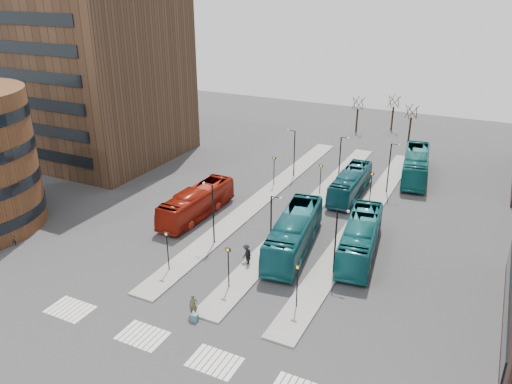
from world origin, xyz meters
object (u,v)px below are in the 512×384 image
at_px(teal_bus_b, 350,183).
at_px(commuter_c, 246,253).
at_px(suitcase, 195,318).
at_px(teal_bus_d, 416,165).
at_px(teal_bus_c, 361,238).
at_px(red_bus, 197,203).
at_px(bicycle_far, 11,239).
at_px(teal_bus_a, 294,233).
at_px(traveller, 193,305).
at_px(commuter_b, 249,258).
at_px(commuter_a, 190,219).

bearing_deg(teal_bus_b, commuter_c, -103.11).
relative_size(suitcase, teal_bus_d, 0.05).
bearing_deg(teal_bus_c, suitcase, -125.98).
relative_size(teal_bus_c, commuter_c, 6.89).
height_order(suitcase, teal_bus_c, teal_bus_c).
height_order(suitcase, teal_bus_b, teal_bus_b).
relative_size(red_bus, bicycle_far, 6.44).
bearing_deg(commuter_c, red_bus, -121.50).
relative_size(teal_bus_a, traveller, 7.03).
xyz_separation_m(suitcase, commuter_b, (0.01, 8.77, 0.52)).
bearing_deg(bicycle_far, commuter_a, -36.71).
relative_size(teal_bus_a, commuter_c, 7.32).
height_order(teal_bus_b, commuter_c, teal_bus_b).
relative_size(suitcase, teal_bus_b, 0.05).
relative_size(teal_bus_b, teal_bus_d, 0.88).
distance_m(suitcase, teal_bus_b, 28.45).
bearing_deg(commuter_c, teal_bus_c, 126.61).
distance_m(teal_bus_b, commuter_b, 19.76).
height_order(commuter_a, commuter_b, commuter_a).
distance_m(red_bus, teal_bus_c, 17.89).
distance_m(teal_bus_b, traveller, 27.93).
bearing_deg(teal_bus_a, suitcase, -109.06).
distance_m(suitcase, commuter_a, 15.61).
bearing_deg(suitcase, commuter_c, 91.17).
xyz_separation_m(teal_bus_a, teal_bus_c, (5.77, 2.06, -0.11)).
xyz_separation_m(teal_bus_d, commuter_b, (-9.22, -28.81, -0.91)).
height_order(red_bus, commuter_b, red_bus).
relative_size(red_bus, teal_bus_c, 0.95).
xyz_separation_m(red_bus, teal_bus_b, (13.10, 12.77, -0.05)).
distance_m(suitcase, teal_bus_a, 13.56).
bearing_deg(commuter_b, commuter_c, 38.41).
bearing_deg(teal_bus_a, commuter_b, -127.09).
relative_size(red_bus, traveller, 6.28).
height_order(teal_bus_a, commuter_c, teal_bus_a).
height_order(red_bus, teal_bus_c, teal_bus_c).
bearing_deg(bicycle_far, traveller, -79.00).
bearing_deg(teal_bus_c, teal_bus_a, -168.07).
xyz_separation_m(teal_bus_a, commuter_a, (-11.31, -0.42, -0.84)).
xyz_separation_m(suitcase, traveller, (-0.46, 0.57, 0.60)).
relative_size(traveller, commuter_c, 1.04).
height_order(suitcase, commuter_b, commuter_b).
height_order(suitcase, traveller, traveller).
bearing_deg(teal_bus_a, bicycle_far, -164.76).
xyz_separation_m(red_bus, bicycle_far, (-12.77, -13.18, -1.11)).
bearing_deg(commuter_a, bicycle_far, 30.57).
bearing_deg(commuter_c, teal_bus_b, 170.38).
distance_m(teal_bus_c, commuter_a, 17.27).
bearing_deg(red_bus, bicycle_far, -132.51).
xyz_separation_m(teal_bus_c, commuter_b, (-8.21, -6.55, -0.83)).
relative_size(teal_bus_c, traveller, 6.60).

